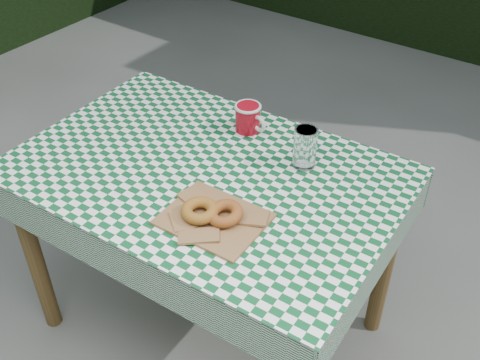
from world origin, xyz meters
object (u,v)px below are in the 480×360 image
at_px(table, 209,256).
at_px(coffee_mug, 248,118).
at_px(drinking_glass, 305,148).
at_px(paper_bag, 214,218).

distance_m(table, coffee_mug, 0.51).
bearing_deg(table, drinking_glass, 38.27).
xyz_separation_m(coffee_mug, drinking_glass, (0.26, -0.07, 0.02)).
distance_m(paper_bag, coffee_mug, 0.48).
bearing_deg(coffee_mug, table, -73.08).
xyz_separation_m(table, coffee_mug, (-0.02, 0.27, 0.43)).
xyz_separation_m(paper_bag, drinking_glass, (0.07, 0.37, 0.06)).
distance_m(table, paper_bag, 0.45).
relative_size(paper_bag, coffee_mug, 1.63).
height_order(table, drinking_glass, drinking_glass).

